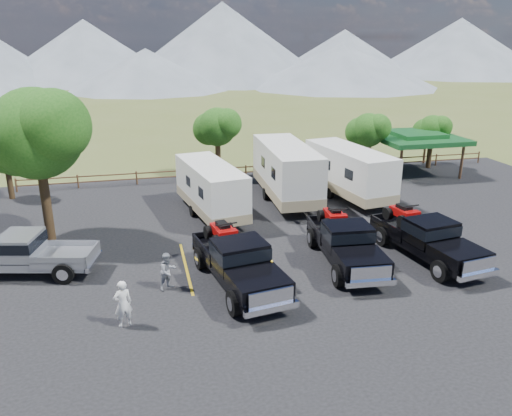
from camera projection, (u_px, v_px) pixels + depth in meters
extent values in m
plane|color=#4C5825|center=(342.00, 295.00, 20.54)|extent=(320.00, 320.00, 0.00)
cube|color=black|center=(317.00, 264.00, 23.30)|extent=(44.00, 34.00, 0.04)
cube|color=gold|center=(186.00, 267.00, 22.89)|extent=(0.12, 5.50, 0.01)
cube|color=gold|center=(270.00, 259.00, 23.77)|extent=(0.12, 5.50, 0.01)
cube|color=gold|center=(348.00, 251.00, 24.65)|extent=(0.12, 5.50, 0.01)
cube|color=gold|center=(421.00, 243.00, 25.53)|extent=(0.12, 5.50, 0.01)
cylinder|color=#311F13|center=(46.00, 199.00, 25.34)|extent=(0.48, 0.48, 4.48)
sphere|color=#1C4E13|center=(36.00, 134.00, 24.25)|extent=(4.48, 4.48, 4.48)
sphere|color=#1C4E13|center=(54.00, 126.00, 23.57)|extent=(3.52, 3.52, 3.52)
sphere|color=#1C4E13|center=(20.00, 138.00, 24.80)|extent=(3.84, 3.84, 3.84)
cylinder|color=#311F13|center=(366.00, 158.00, 37.71)|extent=(0.39, 0.39, 2.80)
sphere|color=#1C4E13|center=(368.00, 130.00, 37.03)|extent=(2.52, 2.52, 2.52)
sphere|color=#1C4E13|center=(378.00, 127.00, 36.64)|extent=(1.98, 1.98, 1.98)
sphere|color=#1C4E13|center=(359.00, 132.00, 37.34)|extent=(2.16, 2.16, 2.16)
cylinder|color=#311F13|center=(430.00, 153.00, 40.00)|extent=(0.38, 0.38, 2.52)
sphere|color=#1C4E13|center=(432.00, 129.00, 39.38)|extent=(2.24, 2.24, 2.24)
sphere|color=#1C4E13|center=(441.00, 127.00, 39.04)|extent=(1.76, 1.76, 1.76)
sphere|color=#1C4E13|center=(425.00, 131.00, 39.66)|extent=(1.92, 1.92, 1.92)
cylinder|color=#311F13|center=(218.00, 158.00, 37.08)|extent=(0.41, 0.41, 3.08)
sphere|color=#1C4E13|center=(217.00, 127.00, 36.33)|extent=(2.80, 2.80, 2.80)
sphere|color=#1C4E13|center=(227.00, 124.00, 35.90)|extent=(2.20, 2.20, 2.20)
sphere|color=#1C4E13|center=(209.00, 129.00, 36.67)|extent=(2.40, 2.40, 2.40)
cylinder|color=#311F13|center=(10.00, 183.00, 32.29)|extent=(0.36, 0.36, 2.24)
sphere|color=#1C4E13|center=(6.00, 157.00, 31.75)|extent=(2.10, 2.10, 2.10)
sphere|color=#1C4E13|center=(11.00, 155.00, 31.43)|extent=(1.65, 1.65, 1.65)
sphere|color=#1C4E13|center=(0.00, 159.00, 32.01)|extent=(1.80, 1.80, 1.80)
cylinder|color=brown|center=(16.00, 185.00, 33.87)|extent=(0.12, 0.12, 1.00)
cylinder|color=brown|center=(78.00, 182.00, 34.75)|extent=(0.12, 0.12, 1.00)
cylinder|color=brown|center=(137.00, 178.00, 35.64)|extent=(0.12, 0.12, 1.00)
cylinder|color=brown|center=(193.00, 175.00, 36.52)|extent=(0.12, 0.12, 1.00)
cylinder|color=brown|center=(246.00, 171.00, 37.40)|extent=(0.12, 0.12, 1.00)
cylinder|color=brown|center=(297.00, 168.00, 38.28)|extent=(0.12, 0.12, 1.00)
cylinder|color=brown|center=(345.00, 165.00, 39.16)|extent=(0.12, 0.12, 1.00)
cylinder|color=brown|center=(392.00, 163.00, 40.04)|extent=(0.12, 0.12, 1.00)
cylinder|color=brown|center=(436.00, 160.00, 40.92)|extent=(0.12, 0.12, 1.00)
cylinder|color=brown|center=(479.00, 157.00, 41.80)|extent=(0.12, 0.12, 1.00)
cube|color=brown|center=(272.00, 171.00, 37.85)|extent=(36.00, 0.06, 0.08)
cube|color=brown|center=(272.00, 165.00, 37.72)|extent=(36.00, 0.06, 0.08)
cylinder|color=brown|center=(400.00, 166.00, 35.77)|extent=(0.20, 0.20, 2.60)
cylinder|color=brown|center=(370.00, 151.00, 40.37)|extent=(0.20, 0.20, 2.60)
cylinder|color=brown|center=(462.00, 162.00, 36.87)|extent=(0.20, 0.20, 2.60)
cylinder|color=brown|center=(425.00, 148.00, 41.47)|extent=(0.20, 0.20, 2.60)
cube|color=#185525|center=(416.00, 138.00, 38.15)|extent=(6.20, 6.20, 0.35)
cube|color=#185525|center=(416.00, 134.00, 38.05)|extent=(3.50, 3.50, 0.35)
cone|color=slate|center=(86.00, 51.00, 117.32)|extent=(44.00, 44.00, 14.00)
cone|color=slate|center=(223.00, 42.00, 120.04)|extent=(52.00, 52.00, 18.00)
cone|color=slate|center=(344.00, 53.00, 134.02)|extent=(40.00, 40.00, 12.00)
cone|color=slate|center=(459.00, 47.00, 136.91)|extent=(50.00, 50.00, 15.00)
cone|color=slate|center=(147.00, 69.00, 98.16)|extent=(32.00, 32.00, 8.00)
cone|color=slate|center=(342.00, 65.00, 104.05)|extent=(40.00, 40.00, 9.00)
cube|color=black|center=(239.00, 270.00, 21.04)|extent=(3.04, 6.57, 0.40)
cube|color=black|center=(259.00, 283.00, 19.05)|extent=(2.43, 2.32, 0.55)
cube|color=black|center=(240.00, 254.00, 20.66)|extent=(2.34, 2.05, 1.11)
cube|color=black|center=(240.00, 250.00, 20.61)|extent=(2.39, 2.12, 0.50)
cube|color=black|center=(223.00, 246.00, 22.68)|extent=(2.53, 2.97, 0.61)
cube|color=white|center=(271.00, 298.00, 18.08)|extent=(1.77, 0.38, 0.61)
cube|color=white|center=(272.00, 309.00, 18.16)|extent=(2.18, 0.55, 0.24)
cube|color=white|center=(214.00, 243.00, 23.96)|extent=(2.17, 0.53, 0.24)
cylinder|color=black|center=(234.00, 303.00, 18.81)|extent=(0.49, 1.04, 1.00)
cylinder|color=black|center=(284.00, 293.00, 19.57)|extent=(0.49, 1.04, 1.00)
cylinder|color=black|center=(200.00, 258.00, 22.64)|extent=(0.49, 1.04, 1.00)
cylinder|color=black|center=(243.00, 251.00, 23.40)|extent=(0.49, 1.04, 1.00)
cube|color=#960908|center=(223.00, 231.00, 22.44)|extent=(1.00, 1.55, 0.39)
cube|color=black|center=(223.00, 225.00, 22.35)|extent=(0.57, 0.89, 0.20)
cube|color=#960908|center=(227.00, 233.00, 21.87)|extent=(0.94, 0.53, 0.24)
cylinder|color=black|center=(226.00, 224.00, 21.84)|extent=(1.00, 0.23, 0.07)
cylinder|color=black|center=(217.00, 242.00, 21.80)|extent=(0.39, 0.66, 0.62)
cylinder|color=black|center=(238.00, 238.00, 22.16)|extent=(0.39, 0.66, 0.62)
cylinder|color=black|center=(208.00, 232.00, 22.86)|extent=(0.39, 0.66, 0.62)
cylinder|color=black|center=(229.00, 229.00, 23.23)|extent=(0.39, 0.66, 0.62)
cube|color=black|center=(345.00, 250.00, 23.08)|extent=(2.48, 6.26, 0.39)
cube|color=black|center=(362.00, 261.00, 21.02)|extent=(2.21, 2.10, 0.54)
cube|color=black|center=(347.00, 236.00, 22.71)|extent=(2.15, 1.84, 1.07)
cube|color=black|center=(348.00, 232.00, 22.66)|extent=(2.20, 1.90, 0.48)
cube|color=black|center=(333.00, 229.00, 24.79)|extent=(2.27, 2.74, 0.59)
cube|color=white|center=(371.00, 273.00, 20.02)|extent=(1.72, 0.23, 0.59)
cube|color=white|center=(371.00, 283.00, 20.09)|extent=(2.11, 0.37, 0.24)
cube|color=white|center=(326.00, 227.00, 26.11)|extent=(2.11, 0.35, 0.24)
cylinder|color=black|center=(338.00, 276.00, 21.01)|extent=(0.40, 0.99, 0.97)
cylinder|color=black|center=(384.00, 273.00, 21.30)|extent=(0.40, 0.99, 0.97)
cylinder|color=black|center=(312.00, 238.00, 24.98)|extent=(0.40, 0.99, 0.97)
cylinder|color=black|center=(351.00, 235.00, 25.27)|extent=(0.40, 0.99, 0.97)
cube|color=#960908|center=(334.00, 215.00, 24.55)|extent=(0.86, 1.45, 0.38)
cube|color=black|center=(334.00, 210.00, 24.47)|extent=(0.49, 0.84, 0.19)
cube|color=#960908|center=(338.00, 217.00, 23.97)|extent=(0.89, 0.45, 0.24)
cylinder|color=black|center=(338.00, 209.00, 23.95)|extent=(0.97, 0.14, 0.06)
cylinder|color=black|center=(328.00, 224.00, 24.00)|extent=(0.33, 0.62, 0.60)
cylinder|color=black|center=(347.00, 223.00, 24.14)|extent=(0.33, 0.62, 0.60)
cylinder|color=black|center=(321.00, 216.00, 25.11)|extent=(0.33, 0.62, 0.60)
cylinder|color=black|center=(340.00, 215.00, 25.24)|extent=(0.33, 0.62, 0.60)
cube|color=black|center=(427.00, 245.00, 23.59)|extent=(2.81, 6.35, 0.39)
cube|color=black|center=(460.00, 254.00, 21.64)|extent=(2.32, 2.21, 0.54)
cube|color=black|center=(431.00, 231.00, 23.23)|extent=(2.24, 1.94, 1.08)
cube|color=black|center=(431.00, 228.00, 23.17)|extent=(2.29, 2.01, 0.48)
cube|color=black|center=(402.00, 226.00, 25.20)|extent=(2.41, 2.85, 0.59)
cube|color=white|center=(479.00, 266.00, 20.70)|extent=(1.72, 0.32, 0.59)
cube|color=white|center=(479.00, 275.00, 20.77)|extent=(2.12, 0.48, 0.24)
cube|color=white|center=(386.00, 224.00, 26.46)|extent=(2.11, 0.46, 0.24)
cylinder|color=black|center=(441.00, 271.00, 21.43)|extent=(0.45, 1.00, 0.97)
cylinder|color=black|center=(477.00, 264.00, 22.13)|extent=(0.45, 1.00, 0.97)
cylinder|color=black|center=(382.00, 236.00, 25.18)|extent=(0.45, 1.00, 0.97)
cylinder|color=black|center=(415.00, 231.00, 25.88)|extent=(0.45, 1.00, 0.97)
cube|color=#960908|center=(403.00, 212.00, 24.97)|extent=(0.94, 1.49, 0.38)
cube|color=black|center=(404.00, 207.00, 24.88)|extent=(0.54, 0.86, 0.19)
cube|color=#960908|center=(411.00, 214.00, 24.41)|extent=(0.90, 0.49, 0.24)
cylinder|color=black|center=(411.00, 206.00, 24.38)|extent=(0.97, 0.20, 0.06)
cylinder|color=black|center=(402.00, 221.00, 24.35)|extent=(0.36, 0.64, 0.60)
cylinder|color=black|center=(419.00, 219.00, 24.68)|extent=(0.36, 0.64, 0.60)
cylinder|color=black|center=(388.00, 214.00, 25.39)|extent=(0.36, 0.64, 0.60)
cylinder|color=black|center=(404.00, 211.00, 25.72)|extent=(0.36, 0.64, 0.60)
cube|color=silver|center=(211.00, 186.00, 28.98)|extent=(3.43, 7.36, 2.55)
cube|color=gray|center=(211.00, 202.00, 29.30)|extent=(3.46, 7.40, 0.57)
cube|color=black|center=(201.00, 193.00, 26.93)|extent=(0.16, 0.84, 0.57)
cube|color=black|center=(240.00, 188.00, 27.78)|extent=(0.16, 0.84, 0.57)
cylinder|color=black|center=(193.00, 211.00, 29.30)|extent=(0.34, 0.69, 0.66)
cylinder|color=black|center=(227.00, 206.00, 30.10)|extent=(0.34, 0.69, 0.66)
cube|color=black|center=(238.00, 233.00, 25.59)|extent=(0.40, 1.69, 0.09)
cube|color=silver|center=(286.00, 169.00, 31.68)|extent=(2.94, 8.35, 2.98)
cube|color=gray|center=(286.00, 186.00, 32.06)|extent=(2.97, 8.40, 0.66)
cube|color=black|center=(273.00, 173.00, 29.42)|extent=(0.06, 0.99, 0.66)
cube|color=black|center=(317.00, 171.00, 29.92)|extent=(0.06, 0.99, 0.66)
cylinder|color=black|center=(266.00, 194.00, 32.31)|extent=(0.30, 0.78, 0.77)
cylinder|color=black|center=(303.00, 192.00, 32.78)|extent=(0.30, 0.78, 0.77)
cube|color=black|center=(309.00, 219.00, 27.43)|extent=(0.20, 1.99, 0.11)
cube|color=silver|center=(349.00, 169.00, 32.18)|extent=(3.54, 7.84, 2.72)
cube|color=gray|center=(348.00, 185.00, 32.53)|extent=(3.57, 7.88, 0.60)
cube|color=black|center=(349.00, 174.00, 30.00)|extent=(0.16, 0.90, 0.60)
cube|color=black|center=(383.00, 170.00, 30.87)|extent=(0.16, 0.90, 0.60)
cylinder|color=black|center=(330.00, 193.00, 32.55)|extent=(0.36, 0.74, 0.71)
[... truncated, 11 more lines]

